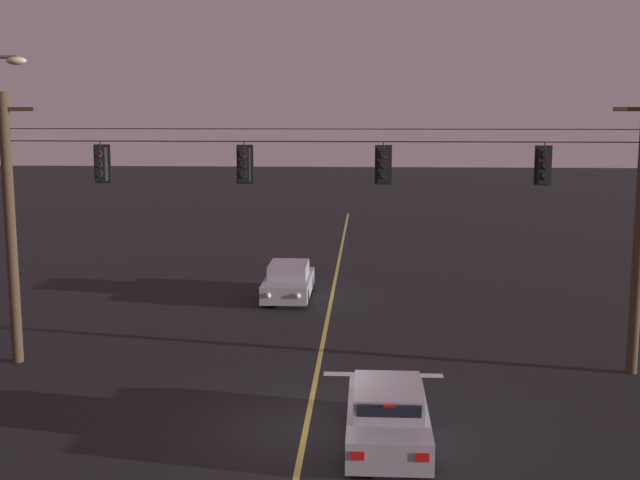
# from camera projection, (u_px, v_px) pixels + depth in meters

# --- Properties ---
(ground_plane) EXTENTS (180.00, 180.00, 0.00)m
(ground_plane) POSITION_uv_depth(u_px,v_px,m) (306.00, 428.00, 19.46)
(ground_plane) COLOR black
(lane_centre_stripe) EXTENTS (0.14, 60.00, 0.01)m
(lane_centre_stripe) POSITION_uv_depth(u_px,v_px,m) (328.00, 316.00, 30.01)
(lane_centre_stripe) COLOR #D1C64C
(lane_centre_stripe) RESTS_ON ground
(stop_bar_paint) EXTENTS (3.40, 0.36, 0.01)m
(stop_bar_paint) POSITION_uv_depth(u_px,v_px,m) (383.00, 375.00, 23.40)
(stop_bar_paint) COLOR silver
(stop_bar_paint) RESTS_ON ground
(signal_span_assembly) EXTENTS (19.83, 0.32, 7.99)m
(signal_span_assembly) POSITION_uv_depth(u_px,v_px,m) (318.00, 227.00, 23.45)
(signal_span_assembly) COLOR #423021
(signal_span_assembly) RESTS_ON ground
(traffic_light_leftmost) EXTENTS (0.48, 0.41, 1.22)m
(traffic_light_leftmost) POSITION_uv_depth(u_px,v_px,m) (101.00, 164.00, 23.51)
(traffic_light_leftmost) COLOR black
(traffic_light_left_inner) EXTENTS (0.48, 0.41, 1.22)m
(traffic_light_left_inner) POSITION_uv_depth(u_px,v_px,m) (244.00, 165.00, 23.27)
(traffic_light_left_inner) COLOR black
(traffic_light_centre) EXTENTS (0.48, 0.41, 1.22)m
(traffic_light_centre) POSITION_uv_depth(u_px,v_px,m) (383.00, 165.00, 23.04)
(traffic_light_centre) COLOR black
(traffic_light_right_inner) EXTENTS (0.48, 0.41, 1.22)m
(traffic_light_right_inner) POSITION_uv_depth(u_px,v_px,m) (544.00, 166.00, 22.78)
(traffic_light_right_inner) COLOR black
(car_waiting_near_lane) EXTENTS (1.80, 4.33, 1.39)m
(car_waiting_near_lane) POSITION_uv_depth(u_px,v_px,m) (388.00, 416.00, 18.52)
(car_waiting_near_lane) COLOR #A5A5AD
(car_waiting_near_lane) RESTS_ON ground
(car_oncoming_lead) EXTENTS (1.80, 4.42, 1.39)m
(car_oncoming_lead) POSITION_uv_depth(u_px,v_px,m) (289.00, 282.00, 32.95)
(car_oncoming_lead) COLOR #A5A5AD
(car_oncoming_lead) RESTS_ON ground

